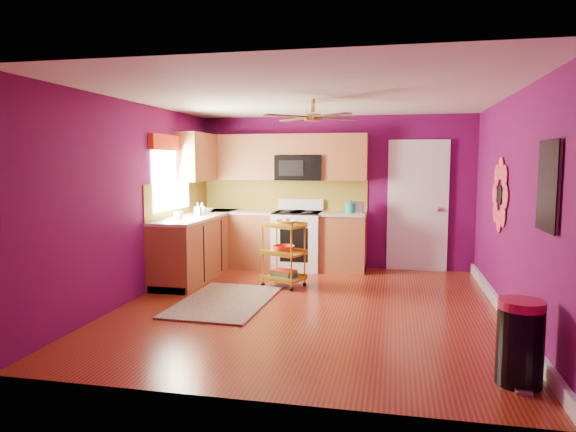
# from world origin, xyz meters

# --- Properties ---
(ground) EXTENTS (5.00, 5.00, 0.00)m
(ground) POSITION_xyz_m (0.00, 0.00, 0.00)
(ground) COLOR maroon
(ground) RESTS_ON ground
(room_envelope) EXTENTS (4.54, 5.04, 2.52)m
(room_envelope) POSITION_xyz_m (0.03, 0.00, 1.63)
(room_envelope) COLOR #620B4D
(room_envelope) RESTS_ON ground
(lower_cabinets) EXTENTS (2.81, 2.31, 0.94)m
(lower_cabinets) POSITION_xyz_m (-1.35, 1.82, 0.43)
(lower_cabinets) COLOR brown
(lower_cabinets) RESTS_ON ground
(electric_range) EXTENTS (0.76, 0.66, 1.13)m
(electric_range) POSITION_xyz_m (-0.55, 2.17, 0.48)
(electric_range) COLOR white
(electric_range) RESTS_ON ground
(upper_cabinetry) EXTENTS (2.80, 2.30, 1.26)m
(upper_cabinetry) POSITION_xyz_m (-1.24, 2.17, 1.80)
(upper_cabinetry) COLOR brown
(upper_cabinetry) RESTS_ON ground
(left_window) EXTENTS (0.08, 1.35, 1.08)m
(left_window) POSITION_xyz_m (-2.22, 1.05, 1.74)
(left_window) COLOR white
(left_window) RESTS_ON ground
(panel_door) EXTENTS (0.95, 0.11, 2.15)m
(panel_door) POSITION_xyz_m (1.35, 2.47, 1.02)
(panel_door) COLOR white
(panel_door) RESTS_ON ground
(right_wall_art) EXTENTS (0.04, 2.74, 1.04)m
(right_wall_art) POSITION_xyz_m (2.23, -0.34, 1.44)
(right_wall_art) COLOR black
(right_wall_art) RESTS_ON ground
(ceiling_fan) EXTENTS (1.01, 1.01, 0.26)m
(ceiling_fan) POSITION_xyz_m (0.00, 0.20, 2.29)
(ceiling_fan) COLOR #BF8C3F
(ceiling_fan) RESTS_ON ground
(shag_rug) EXTENTS (1.11, 1.75, 0.02)m
(shag_rug) POSITION_xyz_m (-1.07, -0.01, 0.01)
(shag_rug) COLOR black
(shag_rug) RESTS_ON ground
(rolling_cart) EXTENTS (0.65, 0.57, 0.98)m
(rolling_cart) POSITION_xyz_m (-0.51, 0.94, 0.50)
(rolling_cart) COLOR gold
(rolling_cart) RESTS_ON ground
(trash_can) EXTENTS (0.37, 0.40, 0.68)m
(trash_can) POSITION_xyz_m (1.97, -1.79, 0.34)
(trash_can) COLOR black
(trash_can) RESTS_ON ground
(teal_kettle) EXTENTS (0.18, 0.18, 0.21)m
(teal_kettle) POSITION_xyz_m (0.30, 2.18, 1.02)
(teal_kettle) COLOR #128D7C
(teal_kettle) RESTS_ON lower_cabinets
(toaster) EXTENTS (0.22, 0.15, 0.18)m
(toaster) POSITION_xyz_m (0.40, 2.20, 1.03)
(toaster) COLOR beige
(toaster) RESTS_ON lower_cabinets
(soap_bottle_a) EXTENTS (0.09, 0.10, 0.21)m
(soap_bottle_a) POSITION_xyz_m (-1.90, 1.25, 1.04)
(soap_bottle_a) COLOR #EA3F72
(soap_bottle_a) RESTS_ON lower_cabinets
(soap_bottle_b) EXTENTS (0.14, 0.14, 0.18)m
(soap_bottle_b) POSITION_xyz_m (-1.95, 1.53, 1.03)
(soap_bottle_b) COLOR white
(soap_bottle_b) RESTS_ON lower_cabinets
(counter_dish) EXTENTS (0.23, 0.23, 0.06)m
(counter_dish) POSITION_xyz_m (-2.00, 1.89, 0.97)
(counter_dish) COLOR white
(counter_dish) RESTS_ON lower_cabinets
(counter_cup) EXTENTS (0.14, 0.14, 0.11)m
(counter_cup) POSITION_xyz_m (-2.02, 0.81, 0.99)
(counter_cup) COLOR white
(counter_cup) RESTS_ON lower_cabinets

